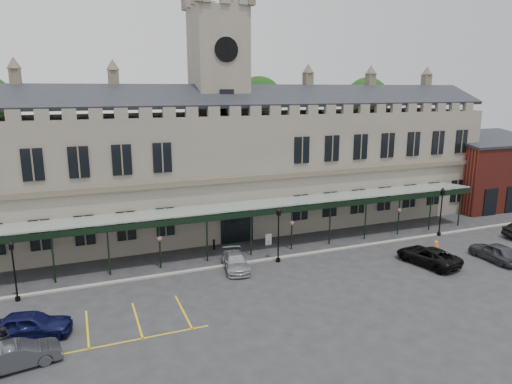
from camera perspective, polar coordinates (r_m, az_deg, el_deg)
name	(u,v)px	position (r m, az deg, el deg)	size (l,w,h in m)	color
ground	(286,287)	(34.85, 3.75, -11.73)	(140.00, 140.00, 0.00)	#272729
station_building	(220,168)	(47.23, -4.48, 3.02)	(60.00, 10.36, 17.30)	#6E675B
clock_tower	(219,102)	(46.66, -4.65, 11.10)	(5.60, 5.60, 24.80)	#6E675B
canopy	(250,228)	(40.40, -0.77, -4.55)	(50.00, 4.10, 4.30)	#8C9E93
brick_annex	(487,173)	(64.16, 26.86, 2.16)	(12.40, 8.36, 9.23)	maroon
kerb	(258,261)	(39.46, 0.27, -8.59)	(60.00, 0.40, 0.12)	gray
parking_markings	(88,333)	(30.65, -20.29, -16.17)	(16.00, 6.00, 0.01)	gold
tree_behind_mid	(259,102)	(57.85, 0.37, 11.16)	(6.00, 6.00, 16.00)	#332314
tree_behind_right	(367,101)	(65.58, 13.67, 11.00)	(6.00, 6.00, 16.00)	#332314
lamp_post_left	(14,265)	(35.71, -28.04, -8.07)	(0.42, 0.42, 4.46)	black
lamp_post_mid	(278,230)	(38.50, 2.82, -4.71)	(0.46, 0.46, 4.85)	black
lamp_post_right	(441,207)	(48.91, 22.15, -1.77)	(0.47, 0.47, 4.98)	black
traffic_cone	(436,243)	(46.28, 21.60, -5.92)	(0.40, 0.40, 0.64)	#FF5E08
sign_board	(268,240)	(43.29, 1.57, -5.97)	(0.64, 0.07, 1.09)	black
bollard_left	(214,245)	(42.23, -5.28, -6.57)	(0.17, 0.17, 0.98)	black
bollard_right	(292,237)	(44.53, 4.47, -5.60)	(0.15, 0.15, 0.86)	black
car_left_a	(30,325)	(31.11, -26.41, -14.65)	(1.89, 4.70, 1.60)	#0C0F37
car_left_b	(18,355)	(28.48, -27.61, -17.63)	(1.48, 4.25, 1.40)	#35373C
car_taxi	(236,261)	(37.70, -2.57, -8.67)	(1.85, 4.55, 1.32)	#96999E
car_van	(428,256)	(41.23, 20.69, -7.47)	(2.50, 5.41, 1.50)	black
car_right_a	(495,252)	(44.47, 27.73, -6.62)	(1.86, 4.63, 1.58)	#35373C
person_b	(4,342)	(29.75, -28.98, -16.06)	(0.85, 0.66, 1.75)	black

